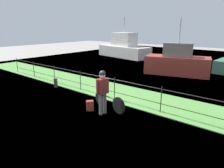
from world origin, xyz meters
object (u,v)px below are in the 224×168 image
bicycle_main (109,101)px  mooring_bollard (56,83)px  backpack_on_paving (90,106)px  moored_boat_near (177,63)px  wooden_crate (102,88)px  cyclist_person (103,89)px  moored_boat_mid (124,48)px  terrier_dog (103,84)px

bicycle_main → mooring_bollard: 4.23m
backpack_on_paving → moored_boat_near: size_ratio=0.09×
wooden_crate → cyclist_person: cyclist_person is taller
backpack_on_paving → moored_boat_mid: bearing=-109.3°
wooden_crate → backpack_on_paving: size_ratio=0.98×
moored_boat_near → backpack_on_paving: bearing=-91.8°
wooden_crate → cyclist_person: bearing=-47.5°
bicycle_main → moored_boat_mid: 14.71m
bicycle_main → mooring_bollard: size_ratio=3.50×
moored_boat_near → moored_boat_mid: bearing=149.6°
cyclist_person → moored_boat_near: size_ratio=0.37×
backpack_on_paving → wooden_crate: bearing=-149.7°
wooden_crate → moored_boat_near: size_ratio=0.09×
bicycle_main → moored_boat_near: (-0.26, 7.67, 0.48)m
bicycle_main → terrier_dog: 0.74m
backpack_on_paving → terrier_dog: bearing=-151.9°
moored_boat_near → moored_boat_mid: moored_boat_mid is taller
cyclist_person → mooring_bollard: size_ratio=3.40×
moored_boat_mid → terrier_dog: bearing=-57.7°
bicycle_main → moored_boat_near: moored_boat_near is taller
bicycle_main → moored_boat_mid: moored_boat_mid is taller
wooden_crate → bicycle_main: bearing=-9.4°
moored_boat_mid → cyclist_person: bearing=-57.3°
cyclist_person → mooring_bollard: 4.46m
mooring_bollard → terrier_dog: bearing=-6.4°
bicycle_main → backpack_on_paving: bicycle_main is taller
wooden_crate → mooring_bollard: bearing=173.6°
cyclist_person → backpack_on_paving: cyclist_person is taller
wooden_crate → cyclist_person: 0.76m
cyclist_person → moored_boat_mid: moored_boat_mid is taller
backpack_on_paving → moored_boat_near: 8.26m
moored_boat_mid → bicycle_main: bearing=-56.6°
wooden_crate → moored_boat_mid: bearing=122.2°
mooring_bollard → moored_boat_mid: size_ratio=0.08×
mooring_bollard → backpack_on_paving: bearing=-15.9°
bicycle_main → wooden_crate: wooden_crate is taller
bicycle_main → moored_boat_near: size_ratio=0.39×
backpack_on_paving → moored_boat_mid: 14.93m
terrier_dog → moored_boat_mid: (-7.72, 12.21, -0.03)m
wooden_crate → mooring_bollard: (-3.80, 0.42, -0.53)m
moored_boat_near → moored_boat_mid: 9.09m
wooden_crate → moored_boat_near: moored_boat_near is taller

